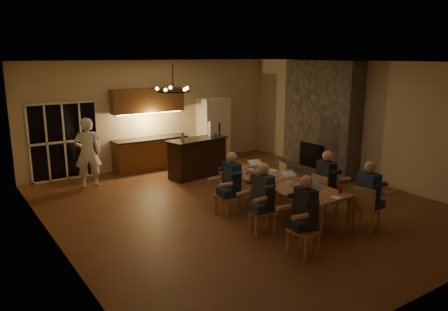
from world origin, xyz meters
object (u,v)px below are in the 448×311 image
at_px(laptop_a, 306,191).
at_px(chair_left_mid, 263,210).
at_px(chandelier, 173,91).
at_px(redcup_near, 340,190).
at_px(can_cola, 238,165).
at_px(bar_blender, 211,129).
at_px(chair_left_near, 304,230).
at_px(mug_back, 245,172).
at_px(laptop_f, 257,164).
at_px(refrigerator, 213,129).
at_px(bar_bottle, 183,137).
at_px(redcup_mid, 252,176).
at_px(person_left_far, 232,184).
at_px(standing_person, 88,153).
at_px(bar_island, 197,158).
at_px(person_right_mid, 326,182).
at_px(dining_table, 279,198).
at_px(person_right_near, 368,196).
at_px(mug_front, 290,183).
at_px(plate_near, 309,183).
at_px(chair_right_far, 291,181).
at_px(plate_left, 302,195).
at_px(chair_right_mid, 325,194).
at_px(laptop_d, 291,175).
at_px(laptop_b, 317,183).
at_px(person_left_mid, 263,198).
at_px(chair_right_near, 367,208).
at_px(plate_far, 272,171).
at_px(chair_left_far, 227,194).
at_px(person_left_near, 305,214).
at_px(can_silver, 306,187).

bearing_deg(laptop_a, chair_left_mid, -16.35).
relative_size(chandelier, redcup_near, 4.79).
bearing_deg(can_cola, bar_blender, 72.65).
height_order(chair_left_near, mug_back, chair_left_near).
height_order(chair_left_near, laptop_f, laptop_f).
height_order(chair_left_near, laptop_a, laptop_a).
bearing_deg(laptop_a, refrigerator, -80.86).
height_order(mug_back, bar_bottle, bar_bottle).
bearing_deg(redcup_mid, person_left_far, 165.67).
xyz_separation_m(chair_left_mid, standing_person, (-1.85, 4.83, 0.46)).
height_order(bar_island, mug_back, bar_island).
relative_size(mug_back, redcup_mid, 0.83).
relative_size(standing_person, laptop_f, 5.66).
distance_m(person_right_mid, mug_back, 1.76).
xyz_separation_m(refrigerator, redcup_near, (-1.14, -6.30, -0.19)).
bearing_deg(dining_table, person_right_near, -60.71).
height_order(laptop_a, can_cola, laptop_a).
bearing_deg(refrigerator, mug_front, -106.72).
bearing_deg(plate_near, chair_right_far, 63.91).
distance_m(refrigerator, plate_left, 6.28).
xyz_separation_m(chair_right_far, bar_bottle, (-1.33, 2.81, 0.76)).
relative_size(standing_person, redcup_mid, 15.10).
height_order(redcup_near, redcup_mid, same).
xyz_separation_m(chair_left_near, redcup_mid, (0.51, 2.12, 0.37)).
height_order(chair_right_mid, bar_bottle, bar_bottle).
bearing_deg(plate_near, chandelier, 169.84).
xyz_separation_m(chair_left_near, mug_back, (0.62, 2.50, 0.36)).
distance_m(laptop_d, can_cola, 1.51).
bearing_deg(laptop_b, dining_table, 101.57).
bearing_deg(person_left_mid, chair_right_far, 121.19).
xyz_separation_m(chair_right_near, person_left_far, (-1.73, 2.12, 0.24)).
relative_size(refrigerator, bar_island, 1.16).
bearing_deg(can_cola, plate_far, -53.88).
bearing_deg(person_right_mid, bar_blender, 13.33).
xyz_separation_m(refrigerator, plate_left, (-1.84, -6.00, -0.24)).
bearing_deg(laptop_d, redcup_mid, 146.94).
relative_size(chair_left_near, mug_front, 8.90).
bearing_deg(chair_right_mid, chair_left_mid, 88.41).
bearing_deg(person_left_far, standing_person, -148.41).
bearing_deg(chair_left_far, person_left_near, -9.79).
bearing_deg(redcup_near, plate_near, 95.99).
relative_size(laptop_b, can_silver, 2.67).
height_order(refrigerator, laptop_f, refrigerator).
height_order(chair_left_mid, bar_bottle, bar_bottle).
xyz_separation_m(person_left_far, bar_blender, (1.49, 3.17, 0.60)).
height_order(refrigerator, bar_blender, refrigerator).
xyz_separation_m(person_left_near, can_silver, (0.88, 0.88, 0.12)).
height_order(refrigerator, standing_person, refrigerator).
xyz_separation_m(person_left_near, bar_bottle, (0.41, 5.06, 0.51)).
bearing_deg(mug_front, person_left_near, -122.27).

